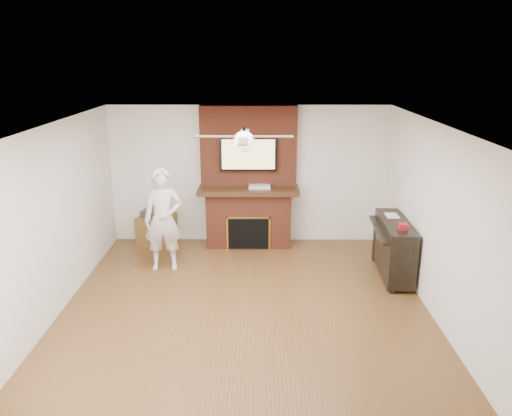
{
  "coord_description": "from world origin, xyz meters",
  "views": [
    {
      "loc": [
        0.18,
        -6.07,
        3.34
      ],
      "look_at": [
        0.14,
        0.9,
        1.19
      ],
      "focal_mm": 35.0,
      "sensor_mm": 36.0,
      "label": 1
    }
  ],
  "objects_px": {
    "side_table": "(157,229)",
    "person": "(163,219)",
    "piano": "(394,247)",
    "fireplace": "(249,191)"
  },
  "relations": [
    {
      "from": "fireplace",
      "to": "piano",
      "type": "bearing_deg",
      "value": -31.06
    },
    {
      "from": "fireplace",
      "to": "side_table",
      "type": "distance_m",
      "value": 1.81
    },
    {
      "from": "side_table",
      "to": "piano",
      "type": "xyz_separation_m",
      "value": [
        3.96,
        -1.31,
        0.17
      ]
    },
    {
      "from": "side_table",
      "to": "fireplace",
      "type": "bearing_deg",
      "value": 16.74
    },
    {
      "from": "piano",
      "to": "side_table",
      "type": "bearing_deg",
      "value": 164.87
    },
    {
      "from": "fireplace",
      "to": "side_table",
      "type": "relative_size",
      "value": 3.56
    },
    {
      "from": "fireplace",
      "to": "person",
      "type": "relative_size",
      "value": 1.5
    },
    {
      "from": "side_table",
      "to": "piano",
      "type": "distance_m",
      "value": 4.17
    },
    {
      "from": "side_table",
      "to": "person",
      "type": "bearing_deg",
      "value": -57.41
    },
    {
      "from": "person",
      "to": "fireplace",
      "type": "bearing_deg",
      "value": 34.66
    }
  ]
}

